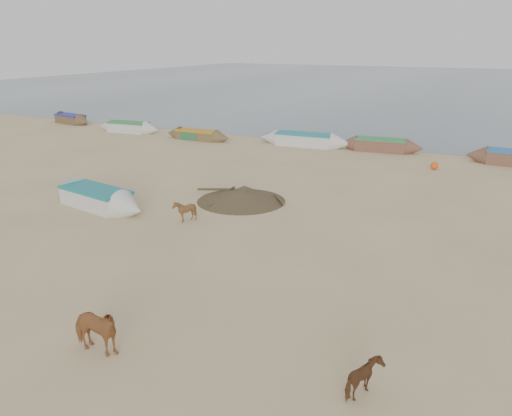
{
  "coord_description": "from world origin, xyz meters",
  "views": [
    {
      "loc": [
        7.99,
        -11.93,
        6.96
      ],
      "look_at": [
        0.0,
        4.0,
        1.0
      ],
      "focal_mm": 35.0,
      "sensor_mm": 36.0,
      "label": 1
    }
  ],
  "objects_px": {
    "calf_front": "(185,211)",
    "near_canoe": "(96,198)",
    "calf_right": "(365,380)",
    "cow_adult": "(94,331)"
  },
  "relations": [
    {
      "from": "calf_front",
      "to": "near_canoe",
      "type": "relative_size",
      "value": 0.16
    },
    {
      "from": "calf_right",
      "to": "calf_front",
      "type": "bearing_deg",
      "value": 47.19
    },
    {
      "from": "near_canoe",
      "to": "calf_front",
      "type": "bearing_deg",
      "value": 11.74
    },
    {
      "from": "calf_right",
      "to": "near_canoe",
      "type": "xyz_separation_m",
      "value": [
        -13.9,
        6.98,
        0.01
      ]
    },
    {
      "from": "cow_adult",
      "to": "near_canoe",
      "type": "height_order",
      "value": "cow_adult"
    },
    {
      "from": "calf_front",
      "to": "calf_right",
      "type": "height_order",
      "value": "calf_front"
    },
    {
      "from": "cow_adult",
      "to": "calf_right",
      "type": "height_order",
      "value": "cow_adult"
    },
    {
      "from": "calf_front",
      "to": "calf_right",
      "type": "relative_size",
      "value": 1.13
    },
    {
      "from": "calf_front",
      "to": "near_canoe",
      "type": "bearing_deg",
      "value": -106.79
    },
    {
      "from": "cow_adult",
      "to": "calf_right",
      "type": "bearing_deg",
      "value": -80.22
    }
  ]
}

